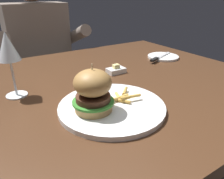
% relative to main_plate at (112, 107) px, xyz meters
% --- Properties ---
extents(dining_table, '(1.32, 0.96, 0.74)m').
position_rel_main_plate_xyz_m(dining_table, '(0.02, 0.18, -0.09)').
color(dining_table, '#472B19').
rests_on(dining_table, ground).
extents(main_plate, '(0.30, 0.30, 0.01)m').
position_rel_main_plate_xyz_m(main_plate, '(0.00, 0.00, 0.00)').
color(main_plate, white).
rests_on(main_plate, dining_table).
extents(burger_sandwich, '(0.11, 0.11, 0.13)m').
position_rel_main_plate_xyz_m(burger_sandwich, '(-0.06, 0.00, 0.06)').
color(burger_sandwich, tan).
rests_on(burger_sandwich, main_plate).
extents(fries_pile, '(0.10, 0.09, 0.02)m').
position_rel_main_plate_xyz_m(fries_pile, '(0.04, 0.01, 0.02)').
color(fries_pile, '#E0B251').
rests_on(fries_pile, main_plate).
extents(wine_glass, '(0.07, 0.07, 0.20)m').
position_rel_main_plate_xyz_m(wine_glass, '(-0.21, 0.24, 0.14)').
color(wine_glass, silver).
rests_on(wine_glass, dining_table).
extents(bread_plate, '(0.15, 0.15, 0.01)m').
position_rel_main_plate_xyz_m(bread_plate, '(0.49, 0.29, -0.00)').
color(bread_plate, white).
rests_on(bread_plate, dining_table).
extents(table_knife, '(0.19, 0.08, 0.01)m').
position_rel_main_plate_xyz_m(table_knife, '(0.45, 0.28, 0.01)').
color(table_knife, silver).
rests_on(table_knife, bread_plate).
extents(butter_dish, '(0.07, 0.05, 0.04)m').
position_rel_main_plate_xyz_m(butter_dish, '(0.17, 0.24, 0.00)').
color(butter_dish, white).
rests_on(butter_dish, dining_table).
extents(diner_person, '(0.51, 0.36, 1.18)m').
position_rel_main_plate_xyz_m(diner_person, '(0.06, 0.94, -0.18)').
color(diner_person, '#282833').
rests_on(diner_person, ground).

